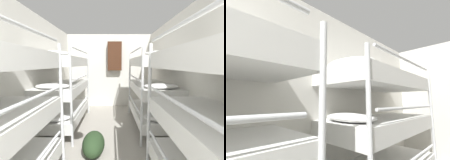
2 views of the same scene
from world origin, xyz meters
TOP-DOWN VIEW (x-y plane):
  - wall_left at (-1.37, 2.64)m, footprint 0.06×5.40m
  - bunk_stack_left_far at (-0.96, 3.61)m, footprint 0.77×1.79m

SIDE VIEW (x-z plane):
  - bunk_stack_left_far at x=-0.96m, z-range 0.03..1.73m
  - wall_left at x=-1.37m, z-range 0.00..2.34m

